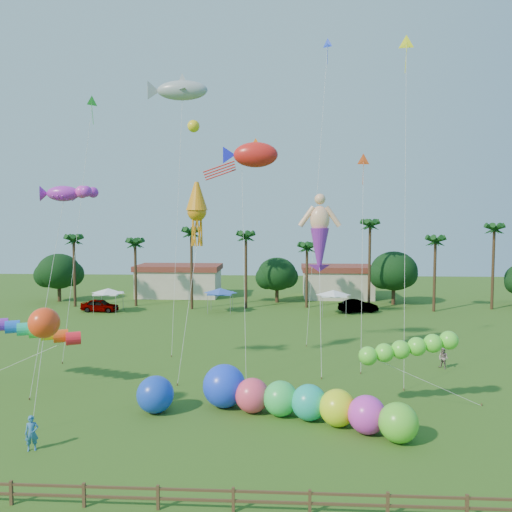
# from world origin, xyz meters

# --- Properties ---
(ground) EXTENTS (160.00, 160.00, 0.00)m
(ground) POSITION_xyz_m (0.00, 0.00, 0.00)
(ground) COLOR #285116
(ground) RESTS_ON ground
(tree_line) EXTENTS (69.46, 8.91, 11.00)m
(tree_line) POSITION_xyz_m (3.57, 44.00, 4.28)
(tree_line) COLOR #3A2819
(tree_line) RESTS_ON ground
(buildings_row) EXTENTS (35.00, 7.00, 4.00)m
(buildings_row) POSITION_xyz_m (-3.09, 50.00, 2.00)
(buildings_row) COLOR beige
(buildings_row) RESTS_ON ground
(tent_row) EXTENTS (31.00, 4.00, 0.60)m
(tent_row) POSITION_xyz_m (-6.00, 36.33, 2.75)
(tent_row) COLOR white
(tent_row) RESTS_ON ground
(fence) EXTENTS (36.12, 0.12, 1.00)m
(fence) POSITION_xyz_m (0.00, -6.00, 0.61)
(fence) COLOR brown
(fence) RESTS_ON ground
(car_a) EXTENTS (4.81, 2.26, 1.59)m
(car_a) POSITION_xyz_m (-21.30, 36.49, 0.80)
(car_a) COLOR #4C4C54
(car_a) RESTS_ON ground
(car_b) EXTENTS (5.09, 2.87, 1.59)m
(car_b) POSITION_xyz_m (11.32, 37.88, 0.79)
(car_b) COLOR #4C4C54
(car_b) RESTS_ON ground
(spectator_a) EXTENTS (0.75, 0.63, 1.76)m
(spectator_a) POSITION_xyz_m (-10.58, -1.29, 0.88)
(spectator_a) COLOR teal
(spectator_a) RESTS_ON ground
(spectator_b) EXTENTS (0.98, 0.99, 1.62)m
(spectator_b) POSITION_xyz_m (14.36, 14.02, 0.81)
(spectator_b) COLOR gray
(spectator_b) RESTS_ON ground
(caterpillar_inflatable) EXTENTS (12.36, 7.15, 2.64)m
(caterpillar_inflatable) POSITION_xyz_m (2.62, 3.35, 1.11)
(caterpillar_inflatable) COLOR #F84163
(caterpillar_inflatable) RESTS_ON ground
(blue_ball) EXTENTS (2.21, 2.21, 2.21)m
(blue_ball) POSITION_xyz_m (-5.69, 3.93, 1.11)
(blue_ball) COLOR blue
(blue_ball) RESTS_ON ground
(rainbow_tube) EXTENTS (9.59, 2.72, 3.98)m
(rainbow_tube) POSITION_xyz_m (-13.94, 7.71, 3.52)
(rainbow_tube) COLOR red
(rainbow_tube) RESTS_ON ground
(green_worm) EXTENTS (10.25, 3.50, 3.97)m
(green_worm) POSITION_xyz_m (7.07, 5.23, 3.28)
(green_worm) COLOR #5BE733
(green_worm) RESTS_ON ground
(orange_ball_kite) EXTENTS (2.03, 2.03, 6.68)m
(orange_ball_kite) POSITION_xyz_m (-11.26, 1.68, 5.83)
(orange_ball_kite) COLOR #FF3D14
(orange_ball_kite) RESTS_ON ground
(merman_kite) EXTENTS (2.53, 5.31, 13.08)m
(merman_kite) POSITION_xyz_m (4.80, 15.23, 10.08)
(merman_kite) COLOR #FBB78E
(merman_kite) RESTS_ON ground
(fish_kite) EXTENTS (5.33, 5.48, 17.66)m
(fish_kite) POSITION_xyz_m (-0.27, 14.26, 16.57)
(fish_kite) COLOR red
(fish_kite) RESTS_ON ground
(shark_kite) EXTENTS (6.61, 7.62, 24.51)m
(shark_kite) POSITION_xyz_m (-7.40, 21.35, 23.39)
(shark_kite) COLOR #97A1A5
(shark_kite) RESTS_ON ground
(squid_kite) EXTENTS (1.93, 4.22, 14.44)m
(squid_kite) POSITION_xyz_m (-4.52, 12.05, 12.14)
(squid_kite) COLOR orange
(squid_kite) RESTS_ON ground
(lobster_kite) EXTENTS (4.43, 4.87, 14.08)m
(lobster_kite) POSITION_xyz_m (-13.10, 8.62, 13.31)
(lobster_kite) COLOR #B226C0
(lobster_kite) RESTS_ON ground
(delta_kite_red) EXTENTS (1.32, 4.85, 16.98)m
(delta_kite_red) POSITION_xyz_m (8.41, 16.74, 16.11)
(delta_kite_red) COLOR #EF4F1A
(delta_kite_red) RESTS_ON ground
(delta_kite_yellow) EXTENTS (1.38, 4.53, 24.98)m
(delta_kite_yellow) POSITION_xyz_m (10.78, 12.89, 23.88)
(delta_kite_yellow) COLOR #FBFF1A
(delta_kite_yellow) RESTS_ON ground
(delta_kite_green) EXTENTS (2.24, 3.58, 21.90)m
(delta_kite_green) POSITION_xyz_m (-14.11, 16.60, 20.80)
(delta_kite_green) COLOR green
(delta_kite_green) RESTS_ON ground
(delta_kite_blue) EXTENTS (2.56, 4.08, 28.75)m
(delta_kite_blue) POSITION_xyz_m (5.95, 23.87, 27.32)
(delta_kite_blue) COLOR #1B3CF4
(delta_kite_blue) RESTS_ON ground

